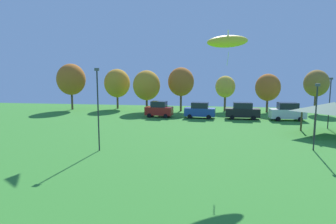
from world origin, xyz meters
TOP-DOWN VIEW (x-y plane):
  - kite_flying_3 at (1.24, 25.48)m, footprint 3.78×3.47m
  - kite_flying_5 at (-11.20, 36.82)m, footprint 2.11×2.38m
  - parked_car_leftmost at (-7.64, 45.50)m, footprint 4.18×2.24m
  - parked_car_second_from_left at (-1.57, 45.37)m, footprint 4.53×2.19m
  - parked_car_third_from_left at (4.51, 45.45)m, footprint 4.80×2.03m
  - parked_car_rightmost_in_row at (10.58, 45.12)m, footprint 4.85×2.25m
  - park_pavilion at (12.98, 35.70)m, footprint 6.59×5.92m
  - light_post_0 at (9.00, 29.05)m, footprint 0.36×0.20m
  - light_post_1 at (13.96, 39.69)m, footprint 0.36×0.20m
  - light_post_2 at (-9.54, 26.24)m, footprint 0.36×0.20m
  - treeline_tree_0 at (-24.48, 51.91)m, footprint 4.99×4.99m
  - treeline_tree_1 at (-16.87, 54.33)m, footprint 4.65×4.65m
  - treeline_tree_2 at (-10.80, 51.41)m, footprint 4.57×4.57m
  - treeline_tree_3 at (-5.10, 52.70)m, footprint 4.41×4.41m
  - treeline_tree_4 at (2.38, 54.06)m, footprint 3.37×3.37m
  - treeline_tree_5 at (9.27, 53.32)m, footprint 4.07×4.07m
  - treeline_tree_6 at (16.87, 53.57)m, footprint 3.92×3.92m

SIDE VIEW (x-z plane):
  - parked_car_second_from_left at x=-1.57m, z-range -0.01..2.29m
  - parked_car_leftmost at x=-7.64m, z-range -0.02..2.35m
  - parked_car_third_from_left at x=4.51m, z-range -0.02..2.37m
  - parked_car_rightmost_in_row at x=10.58m, z-range -0.03..2.47m
  - park_pavilion at x=12.98m, z-range 1.28..4.88m
  - light_post_0 at x=9.00m, z-range 0.40..6.22m
  - light_post_1 at x=13.96m, z-range 0.40..6.49m
  - light_post_2 at x=-9.54m, z-range 0.41..7.54m
  - treeline_tree_5 at x=9.27m, z-range 0.93..7.30m
  - treeline_tree_4 at x=2.38m, z-range 1.13..7.14m
  - treeline_tree_2 at x=-10.80m, z-range 0.94..7.87m
  - treeline_tree_1 at x=-16.87m, z-range 1.02..8.19m
  - treeline_tree_6 at x=16.87m, z-range 1.33..8.34m
  - treeline_tree_3 at x=-5.10m, z-range 1.27..8.70m
  - treeline_tree_0 at x=-24.48m, z-range 1.29..9.37m
  - kite_flying_3 at x=1.24m, z-range 7.78..10.44m
  - kite_flying_5 at x=-11.20m, z-range 14.46..15.06m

